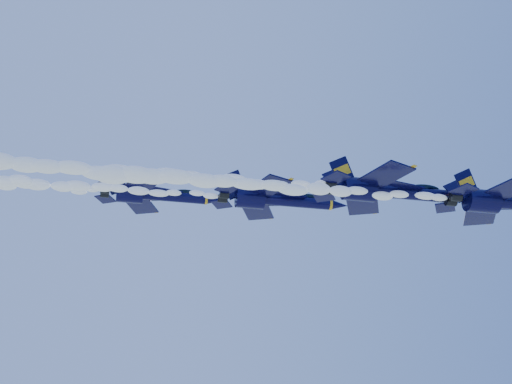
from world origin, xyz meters
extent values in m
ellipsoid|color=black|center=(17.27, -9.55, 148.59)|extent=(1.43, 2.48, 5.87)
cube|color=black|center=(18.92, -5.88, 148.64)|extent=(4.92, 5.83, 0.17)
cube|color=gold|center=(20.20, -5.88, 148.73)|extent=(2.21, 4.60, 0.09)
cube|color=black|center=(15.25, -10.52, 150.01)|extent=(2.99, 0.94, 3.22)
cube|color=black|center=(15.25, -8.59, 150.01)|extent=(2.99, 0.94, 3.22)
cylinder|color=black|center=(14.05, -10.15, 148.54)|extent=(1.10, 1.01, 1.01)
cylinder|color=black|center=(14.05, -8.96, 148.54)|extent=(1.10, 1.01, 1.01)
cube|color=gold|center=(20.29, -9.55, 149.35)|extent=(10.10, 0.32, 0.07)
ellipsoid|color=white|center=(-4.71, -9.55, 148.30)|extent=(36.60, 1.79, 1.61)
cylinder|color=black|center=(10.71, -6.78, 150.18)|extent=(8.51, 1.42, 1.42)
ellipsoid|color=black|center=(4.76, -6.78, 150.13)|extent=(1.48, 2.55, 6.05)
cone|color=black|center=(16.20, -6.78, 150.18)|extent=(2.46, 1.42, 1.42)
cylinder|color=gold|center=(15.06, -6.78, 150.18)|extent=(0.33, 1.48, 1.48)
ellipsoid|color=black|center=(12.32, -6.78, 150.89)|extent=(3.40, 1.11, 0.94)
cube|color=gold|center=(12.32, -6.78, 150.61)|extent=(3.97, 0.95, 0.17)
cube|color=black|center=(6.46, -10.56, 150.18)|extent=(5.07, 6.01, 0.17)
cube|color=black|center=(6.46, -3.00, 150.18)|extent=(5.07, 6.01, 0.17)
cube|color=gold|center=(7.78, -10.56, 150.28)|extent=(2.28, 4.74, 0.09)
cube|color=gold|center=(7.78, -3.00, 150.28)|extent=(2.28, 4.74, 0.09)
cube|color=black|center=(2.68, -7.77, 151.60)|extent=(3.08, 0.97, 3.32)
cube|color=black|center=(2.68, -5.79, 151.60)|extent=(3.08, 0.97, 3.32)
cylinder|color=black|center=(1.45, -7.39, 150.09)|extent=(1.13, 1.04, 1.04)
cylinder|color=black|center=(1.45, -6.17, 150.09)|extent=(1.13, 1.04, 1.04)
cube|color=gold|center=(7.88, -6.78, 150.92)|extent=(10.40, 0.33, 0.08)
ellipsoid|color=white|center=(-17.33, -6.78, 149.85)|extent=(36.60, 1.84, 1.66)
cylinder|color=black|center=(1.36, 6.64, 154.47)|extent=(8.49, 1.42, 1.42)
ellipsoid|color=black|center=(-4.59, 6.64, 154.42)|extent=(1.47, 2.55, 6.04)
cone|color=black|center=(6.83, 6.64, 154.47)|extent=(2.45, 1.42, 1.42)
cylinder|color=gold|center=(5.70, 6.64, 154.47)|extent=(0.33, 1.47, 1.47)
ellipsoid|color=black|center=(2.96, 6.64, 155.17)|extent=(3.40, 1.10, 0.93)
cube|color=gold|center=(2.96, 6.64, 154.89)|extent=(3.96, 0.94, 0.17)
cube|color=black|center=(-2.89, 2.86, 154.47)|extent=(5.06, 6.00, 0.17)
cube|color=black|center=(-2.89, 10.41, 154.47)|extent=(5.06, 6.00, 0.17)
cube|color=gold|center=(-1.57, 2.86, 154.56)|extent=(2.28, 4.73, 0.09)
cube|color=gold|center=(-1.57, 10.41, 154.56)|extent=(2.28, 4.73, 0.09)
cube|color=black|center=(-6.66, 5.65, 155.88)|extent=(3.07, 0.97, 3.31)
cube|color=black|center=(-6.66, 7.63, 155.88)|extent=(3.07, 0.97, 3.31)
cylinder|color=black|center=(-7.89, 6.02, 154.37)|extent=(1.13, 1.04, 1.04)
cylinder|color=black|center=(-7.89, 7.25, 154.37)|extent=(1.13, 1.04, 1.04)
cube|color=gold|center=(-1.47, 6.64, 155.20)|extent=(10.38, 0.33, 0.08)
ellipsoid|color=white|center=(-26.66, 6.64, 154.13)|extent=(36.60, 1.84, 1.66)
cylinder|color=black|center=(-13.46, 13.68, 157.09)|extent=(8.26, 1.38, 1.38)
ellipsoid|color=black|center=(-19.24, 13.68, 157.05)|extent=(1.43, 2.48, 5.88)
cone|color=black|center=(-8.13, 13.68, 157.09)|extent=(2.39, 1.38, 1.38)
cylinder|color=gold|center=(-9.23, 13.68, 157.09)|extent=(0.32, 1.43, 1.43)
ellipsoid|color=black|center=(-11.90, 13.68, 157.78)|extent=(3.31, 1.07, 0.91)
cube|color=gold|center=(-11.90, 13.68, 157.51)|extent=(3.86, 0.92, 0.17)
cube|color=black|center=(-17.59, 10.01, 157.09)|extent=(4.92, 5.84, 0.17)
cube|color=black|center=(-17.59, 17.35, 157.09)|extent=(4.92, 5.84, 0.17)
cube|color=gold|center=(-16.30, 10.01, 157.18)|extent=(2.21, 4.60, 0.09)
cube|color=gold|center=(-16.30, 17.35, 157.18)|extent=(2.21, 4.60, 0.09)
cube|color=black|center=(-21.26, 12.72, 158.47)|extent=(2.99, 0.95, 3.22)
cube|color=black|center=(-21.26, 14.65, 158.47)|extent=(2.99, 0.95, 3.22)
cylinder|color=black|center=(-22.46, 13.09, 157.00)|extent=(1.10, 1.01, 1.01)
cylinder|color=black|center=(-22.46, 14.28, 157.00)|extent=(1.10, 1.01, 1.01)
cube|color=gold|center=(-16.21, 13.68, 157.81)|extent=(10.10, 0.32, 0.07)
camera|label=1|loc=(-18.94, -71.76, 117.11)|focal=50.00mm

